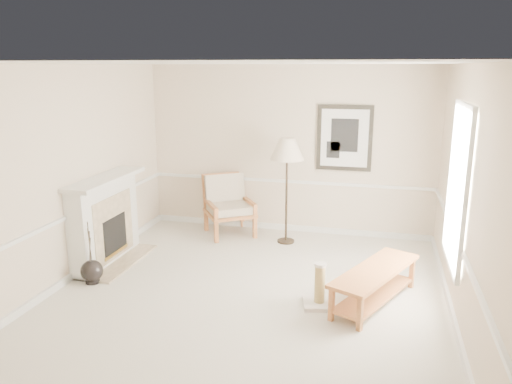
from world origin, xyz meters
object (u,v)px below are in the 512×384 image
floor_vase (92,272)px  bench (375,280)px  armchair (228,202)px  scratching_post (319,292)px  floor_lamp (287,152)px

floor_vase → bench: 3.75m
floor_vase → bench: (3.73, 0.33, 0.14)m
floor_vase → armchair: bearing=65.3°
scratching_post → bench: bearing=19.8°
bench → floor_vase: bearing=-174.9°
floor_lamp → scratching_post: floor_lamp is taller
floor_vase → armchair: size_ratio=0.79×
floor_lamp → scratching_post: 2.67m
armchair → floor_lamp: floor_lamp is taller
armchair → floor_vase: bearing=-148.8°
floor_vase → scratching_post: bearing=1.8°
floor_vase → floor_lamp: size_ratio=0.50×
armchair → floor_lamp: size_ratio=0.64×
floor_lamp → armchair: bearing=166.8°
armchair → scratching_post: armchair is taller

